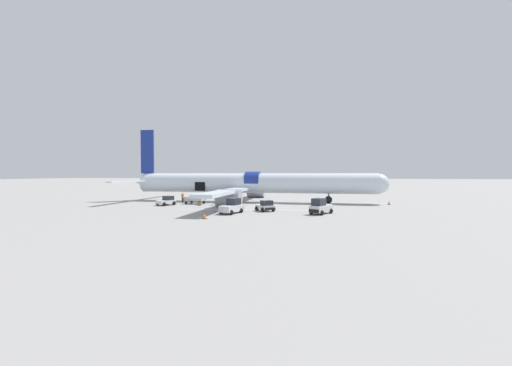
% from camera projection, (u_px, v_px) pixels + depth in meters
% --- Properties ---
extents(ground_plane, '(500.00, 500.00, 0.00)m').
position_uv_depth(ground_plane, '(265.00, 205.00, 45.18)').
color(ground_plane, gray).
extents(apron_marking_line, '(18.69, 2.89, 0.01)m').
position_uv_depth(apron_marking_line, '(249.00, 210.00, 39.09)').
color(apron_marking_line, silver).
rests_on(apron_marking_line, ground_plane).
extents(airplane, '(41.14, 37.33, 11.91)m').
position_uv_depth(airplane, '(249.00, 184.00, 49.93)').
color(airplane, silver).
rests_on(airplane, ground_plane).
extents(baggage_tug_lead, '(2.58, 2.96, 1.31)m').
position_uv_depth(baggage_tug_lead, '(167.00, 201.00, 44.65)').
color(baggage_tug_lead, silver).
rests_on(baggage_tug_lead, ground_plane).
extents(baggage_tug_mid, '(2.69, 3.49, 1.78)m').
position_uv_depth(baggage_tug_mid, '(320.00, 207.00, 34.91)').
color(baggage_tug_mid, silver).
rests_on(baggage_tug_mid, ground_plane).
extents(baggage_tug_rear, '(2.60, 2.70, 1.31)m').
position_uv_depth(baggage_tug_rear, '(266.00, 206.00, 37.56)').
color(baggage_tug_rear, silver).
rests_on(baggage_tug_rear, ground_plane).
extents(baggage_tug_spare, '(2.43, 3.43, 1.71)m').
position_uv_depth(baggage_tug_spare, '(232.00, 207.00, 35.45)').
color(baggage_tug_spare, silver).
rests_on(baggage_tug_spare, ground_plane).
extents(baggage_cart_loading, '(3.91, 2.29, 1.04)m').
position_uv_depth(baggage_cart_loading, '(196.00, 200.00, 46.62)').
color(baggage_cart_loading, '#B7BABF').
rests_on(baggage_cart_loading, ground_plane).
extents(ground_crew_loader_a, '(0.58, 0.49, 1.68)m').
position_uv_depth(ground_crew_loader_a, '(220.00, 198.00, 47.50)').
color(ground_crew_loader_a, '#1E2338').
rests_on(ground_crew_loader_a, ground_plane).
extents(ground_crew_loader_b, '(0.37, 0.53, 1.54)m').
position_uv_depth(ground_crew_loader_b, '(216.00, 200.00, 44.50)').
color(ground_crew_loader_b, '#2D2D33').
rests_on(ground_crew_loader_b, ground_plane).
extents(ground_crew_driver, '(0.46, 0.54, 1.57)m').
position_uv_depth(ground_crew_driver, '(183.00, 197.00, 48.54)').
color(ground_crew_driver, '#1E2338').
rests_on(ground_crew_driver, ground_plane).
extents(ground_crew_supervisor, '(0.48, 0.58, 1.67)m').
position_uv_depth(ground_crew_supervisor, '(218.00, 198.00, 46.42)').
color(ground_crew_supervisor, '#2D2D33').
rests_on(ground_crew_supervisor, ground_plane).
extents(suitcase_on_tarmac_upright, '(0.54, 0.37, 0.61)m').
position_uv_depth(suitcase_on_tarmac_upright, '(199.00, 204.00, 44.14)').
color(suitcase_on_tarmac_upright, olive).
rests_on(suitcase_on_tarmac_upright, ground_plane).
extents(safety_cone_nose, '(0.45, 0.45, 0.56)m').
position_uv_depth(safety_cone_nose, '(389.00, 203.00, 45.64)').
color(safety_cone_nose, black).
rests_on(safety_cone_nose, ground_plane).
extents(safety_cone_engine_left, '(0.48, 0.48, 0.59)m').
position_uv_depth(safety_cone_engine_left, '(204.00, 216.00, 31.20)').
color(safety_cone_engine_left, black).
rests_on(safety_cone_engine_left, ground_plane).
extents(safety_cone_wingtip, '(0.46, 0.46, 0.58)m').
position_uv_depth(safety_cone_wingtip, '(243.00, 206.00, 40.89)').
color(safety_cone_wingtip, black).
rests_on(safety_cone_wingtip, ground_plane).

